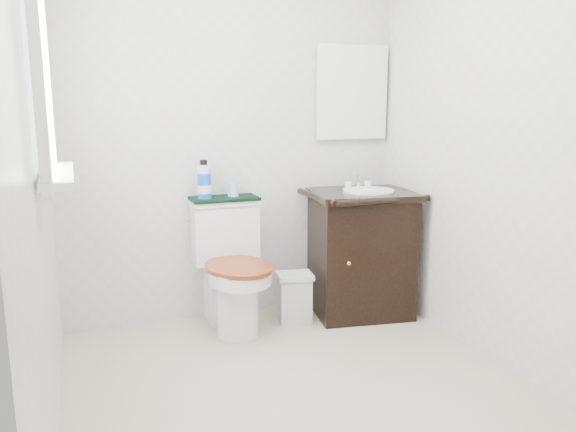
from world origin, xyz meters
TOP-DOWN VIEW (x-y plane):
  - floor at (0.00, 0.00)m, footprint 2.40×2.40m
  - wall_back at (0.00, 1.20)m, footprint 2.40×0.00m
  - wall_front at (0.00, -1.20)m, footprint 2.40×0.00m
  - wall_left at (-1.10, 0.00)m, footprint 0.00×2.40m
  - wall_right at (1.10, 0.00)m, footprint 0.00×2.40m
  - window at (-1.07, 0.25)m, footprint 0.02×0.70m
  - mirror at (0.82, 1.18)m, footprint 0.50×0.02m
  - toilet at (-0.10, 0.97)m, footprint 0.43×0.65m
  - vanity at (0.77, 0.90)m, footprint 0.72×0.65m
  - trash_bin at (0.29, 0.90)m, footprint 0.25×0.21m
  - towel at (-0.10, 1.09)m, footprint 0.42×0.22m
  - mouthwash_bottle at (-0.23, 1.08)m, footprint 0.08×0.08m
  - cup at (-0.04, 1.10)m, footprint 0.07×0.07m
  - soap_bar at (0.73, 1.04)m, footprint 0.07×0.04m

SIDE VIEW (x-z plane):
  - floor at x=0.00m, z-range 0.00..0.00m
  - trash_bin at x=0.29m, z-range 0.00..0.32m
  - toilet at x=-0.10m, z-range -0.05..0.74m
  - vanity at x=0.77m, z-range -0.03..0.89m
  - towel at x=-0.10m, z-range 0.79..0.80m
  - soap_bar at x=0.73m, z-range 0.82..0.84m
  - cup at x=-0.04m, z-range 0.80..0.89m
  - mouthwash_bottle at x=-0.23m, z-range 0.79..1.03m
  - wall_back at x=0.00m, z-range 0.00..2.40m
  - wall_front at x=0.00m, z-range 0.00..2.40m
  - wall_left at x=-1.10m, z-range 0.00..2.40m
  - wall_right at x=1.10m, z-range 0.00..2.40m
  - mirror at x=0.82m, z-range 1.15..1.75m
  - window at x=-1.07m, z-range 1.10..2.00m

